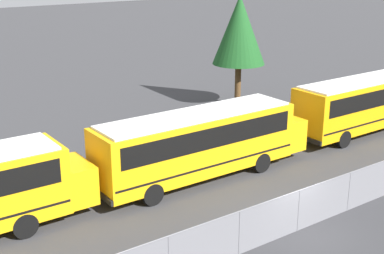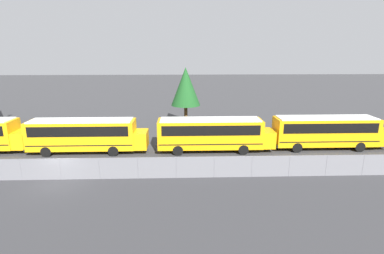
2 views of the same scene
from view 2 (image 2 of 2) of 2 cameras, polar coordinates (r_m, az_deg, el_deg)
The scene contains 7 objects.
ground_plane at distance 26.27m, azimuth -23.55°, elevation -9.16°, with size 200.00×200.00×0.00m, color #38383A.
road_strip at distance 21.42m, azimuth -29.48°, elevation -15.42°, with size 131.31×12.00×0.01m.
fence at distance 25.93m, azimuth -23.76°, elevation -7.31°, with size 97.38×0.07×1.78m.
school_bus_3 at distance 31.36m, azimuth -19.73°, elevation -1.14°, with size 11.68×2.55×3.36m.
school_bus_4 at distance 29.95m, azimuth 3.92°, elevation -1.00°, with size 11.68×2.55×3.36m.
school_bus_5 at distance 33.72m, azimuth 24.38°, elevation -0.52°, with size 11.68×2.55×3.36m.
tree_2 at distance 38.24m, azimuth -1.21°, elevation 7.68°, with size 3.71×3.71×7.87m.
Camera 2 is at (9.61, -22.28, 10.06)m, focal length 28.00 mm.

